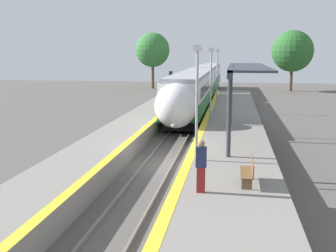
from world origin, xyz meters
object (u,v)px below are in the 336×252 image
object	(u,v)px
lamppost_mid	(211,79)
lamppost_far	(217,72)
railway_signal	(171,88)
platform_bench	(249,171)
person_waiting	(201,165)
train	(201,83)
lamppost_near	(197,95)

from	to	relation	value
lamppost_mid	lamppost_far	distance (m)	10.91
railway_signal	lamppost_mid	bearing A→B (deg)	-65.97
platform_bench	person_waiting	bearing A→B (deg)	-144.67
lamppost_mid	platform_bench	bearing A→B (deg)	-81.20
train	railway_signal	distance (m)	9.76
lamppost_near	railway_signal	bearing A→B (deg)	101.61
lamppost_near	lamppost_mid	bearing A→B (deg)	90.00
person_waiting	train	bearing A→B (deg)	94.44
train	lamppost_far	bearing A→B (deg)	-75.16
platform_bench	lamppost_near	size ratio (longest dim) A/B	0.34
person_waiting	lamppost_mid	bearing A→B (deg)	92.02
train	lamppost_far	size ratio (longest dim) A/B	9.10
lamppost_mid	lamppost_far	xyz separation A→B (m)	(0.00, 10.91, 0.00)
railway_signal	lamppost_far	size ratio (longest dim) A/B	0.79
lamppost_mid	train	bearing A→B (deg)	96.38
person_waiting	lamppost_near	bearing A→B (deg)	97.14
person_waiting	lamppost_near	distance (m)	4.72
platform_bench	lamppost_near	world-z (taller)	lamppost_near
person_waiting	lamppost_far	bearing A→B (deg)	91.17
platform_bench	train	bearing A→B (deg)	97.41
lamppost_far	train	bearing A→B (deg)	104.84
train	platform_bench	world-z (taller)	train
train	lamppost_far	distance (m)	8.39
train	platform_bench	distance (m)	33.17
train	lamppost_mid	size ratio (longest dim) A/B	9.10
train	lamppost_mid	world-z (taller)	lamppost_mid
platform_bench	lamppost_far	bearing A→B (deg)	94.98
person_waiting	lamppost_mid	size ratio (longest dim) A/B	0.36
person_waiting	railway_signal	world-z (taller)	railway_signal
platform_bench	railway_signal	xyz separation A→B (m)	(-6.32, 23.34, 0.97)
lamppost_mid	lamppost_near	bearing A→B (deg)	-90.00
platform_bench	lamppost_far	world-z (taller)	lamppost_far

